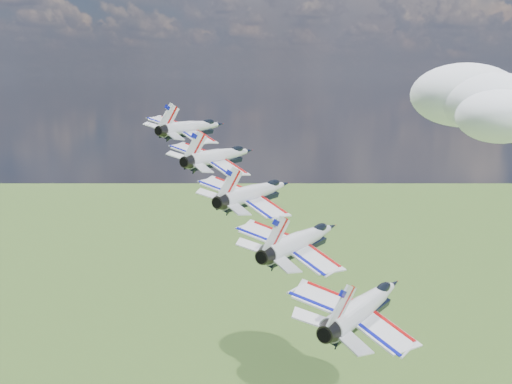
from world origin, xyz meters
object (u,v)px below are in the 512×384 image
(jet_2, at_px, (256,192))
(jet_1, at_px, (221,156))
(jet_0, at_px, (193,127))
(jet_3, at_px, (302,240))
(jet_4, at_px, (365,305))

(jet_2, bearing_deg, jet_1, 146.31)
(jet_0, height_order, jet_3, jet_0)
(jet_0, relative_size, jet_2, 1.00)
(jet_4, bearing_deg, jet_3, 146.31)
(jet_1, height_order, jet_3, jet_1)
(jet_2, distance_m, jet_3, 13.12)
(jet_1, relative_size, jet_4, 1.00)
(jet_3, relative_size, jet_4, 1.00)
(jet_0, xyz_separation_m, jet_2, (17.27, -18.70, -6.32))
(jet_0, distance_m, jet_4, 52.47)
(jet_4, bearing_deg, jet_0, 146.31)
(jet_1, height_order, jet_2, jet_1)
(jet_2, bearing_deg, jet_3, -33.69)
(jet_1, bearing_deg, jet_2, -33.69)
(jet_3, distance_m, jet_4, 13.12)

